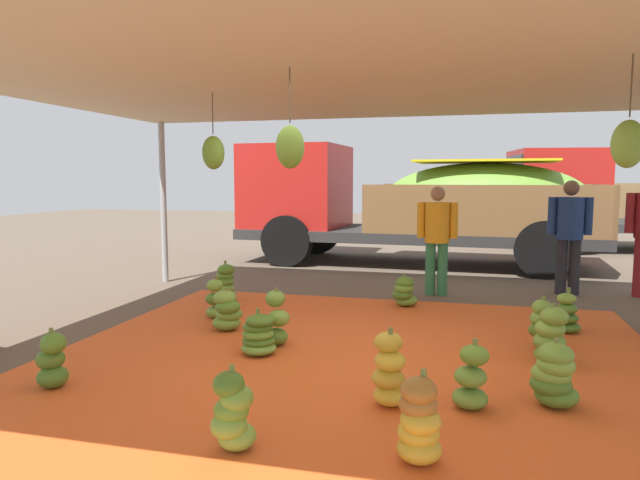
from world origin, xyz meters
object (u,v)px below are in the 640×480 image
object	(u,v)px
worker_0	(437,232)
worker_1	(570,228)
banana_bunch_0	(215,300)
banana_bunch_12	(52,362)
banana_bunch_2	(259,335)
banana_bunch_3	(277,320)
banana_bunch_8	(389,372)
banana_bunch_13	(542,327)
banana_bunch_14	(233,413)
banana_bunch_4	(568,314)
cargo_truck_main	(408,201)
banana_bunch_6	(554,376)
banana_bunch_9	(227,312)
banana_bunch_7	(419,422)
banana_bunch_5	(225,283)
banana_bunch_1	(404,292)
banana_bunch_10	(471,379)
banana_bunch_11	(551,338)

from	to	relation	value
worker_0	worker_1	world-z (taller)	worker_1
banana_bunch_0	banana_bunch_12	xyz separation A→B (m)	(-0.30, -2.46, -0.01)
banana_bunch_2	worker_0	bearing A→B (deg)	65.46
banana_bunch_3	banana_bunch_8	world-z (taller)	banana_bunch_3
banana_bunch_8	banana_bunch_13	xyz separation A→B (m)	(1.29, 1.76, -0.02)
banana_bunch_3	worker_0	world-z (taller)	worker_0
banana_bunch_14	worker_1	bearing A→B (deg)	63.61
banana_bunch_4	cargo_truck_main	distance (m)	5.42
banana_bunch_8	worker_1	distance (m)	5.27
banana_bunch_6	banana_bunch_9	distance (m)	3.50
banana_bunch_7	banana_bunch_13	bearing A→B (deg)	68.72
banana_bunch_5	banana_bunch_13	xyz separation A→B (m)	(4.01, -1.41, -0.00)
banana_bunch_4	banana_bunch_13	xyz separation A→B (m)	(-0.35, -0.72, 0.03)
banana_bunch_3	banana_bunch_14	xyz separation A→B (m)	(0.46, -2.23, -0.02)
banana_bunch_14	banana_bunch_8	bearing A→B (deg)	48.41
banana_bunch_0	banana_bunch_8	world-z (taller)	banana_bunch_8
banana_bunch_1	worker_0	xyz separation A→B (m)	(0.37, 0.91, 0.73)
banana_bunch_3	banana_bunch_5	distance (m)	2.37
banana_bunch_0	banana_bunch_1	distance (m)	2.49
banana_bunch_3	banana_bunch_5	world-z (taller)	banana_bunch_3
banana_bunch_5	banana_bunch_14	bearing A→B (deg)	-65.64
banana_bunch_14	banana_bunch_10	bearing A→B (deg)	35.91
banana_bunch_10	cargo_truck_main	size ratio (longest dim) A/B	0.07
banana_bunch_9	banana_bunch_8	bearing A→B (deg)	-39.24
banana_bunch_1	banana_bunch_4	size ratio (longest dim) A/B	0.88
banana_bunch_0	banana_bunch_10	size ratio (longest dim) A/B	1.00
banana_bunch_10	banana_bunch_14	distance (m)	1.78
banana_bunch_0	banana_bunch_1	world-z (taller)	banana_bunch_0
banana_bunch_2	banana_bunch_3	bearing A→B (deg)	76.91
banana_bunch_2	banana_bunch_7	bearing A→B (deg)	-46.58
banana_bunch_11	banana_bunch_4	bearing A→B (deg)	74.22
banana_bunch_9	banana_bunch_5	bearing A→B (deg)	114.53
banana_bunch_10	worker_0	distance (m)	4.28
banana_bunch_2	banana_bunch_4	size ratio (longest dim) A/B	0.97
banana_bunch_12	banana_bunch_11	bearing A→B (deg)	21.94
banana_bunch_6	banana_bunch_14	bearing A→B (deg)	-148.84
banana_bunch_9	worker_1	bearing A→B (deg)	37.98
banana_bunch_1	banana_bunch_5	xyz separation A→B (m)	(-2.49, -0.20, 0.05)
banana_bunch_3	banana_bunch_11	distance (m)	2.63
banana_bunch_9	banana_bunch_11	bearing A→B (deg)	-6.02
banana_bunch_2	banana_bunch_9	world-z (taller)	banana_bunch_9
banana_bunch_9	banana_bunch_10	bearing A→B (deg)	-30.92
banana_bunch_7	banana_bunch_10	bearing A→B (deg)	71.17
banana_bunch_10	banana_bunch_11	size ratio (longest dim) A/B	0.92
banana_bunch_6	banana_bunch_13	bearing A→B (deg)	86.06
banana_bunch_4	banana_bunch_11	xyz separation A→B (m)	(-0.33, -1.18, 0.04)
banana_bunch_3	banana_bunch_11	bearing A→B (deg)	0.86
banana_bunch_0	banana_bunch_11	xyz separation A→B (m)	(3.71, -0.84, 0.03)
banana_bunch_2	banana_bunch_13	distance (m)	2.80
banana_bunch_2	banana_bunch_4	world-z (taller)	banana_bunch_4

